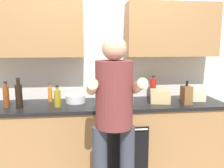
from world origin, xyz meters
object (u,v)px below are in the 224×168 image
person_standing (114,112)px  grocery_bag_bread (160,96)px  bottle_soy (19,95)px  bottle_vinegar (6,96)px  grocery_bag_produce (123,97)px  bottle_juice (50,94)px  mixing_bowl (76,99)px  grocery_bag_rice (198,95)px  bottle_hotsauce (153,89)px  cup_tea (123,96)px  bottle_soda (112,93)px  bottle_oil (57,98)px  knife_block (186,95)px

person_standing → grocery_bag_bread: (0.64, 0.62, -0.01)m
bottle_soy → bottle_vinegar: bottle_soy is taller
grocery_bag_produce → grocery_bag_bread: 0.46m
person_standing → bottle_juice: person_standing is taller
bottle_juice → mixing_bowl: (0.31, -0.09, -0.05)m
grocery_bag_rice → grocery_bag_bread: bearing=-174.1°
bottle_juice → grocery_bag_bread: bottle_juice is taller
grocery_bag_bread → grocery_bag_produce: bearing=-176.9°
bottle_juice → bottle_hotsauce: bottle_hotsauce is taller
grocery_bag_bread → cup_tea: bearing=154.8°
grocery_bag_produce → grocery_bag_rice: bearing=4.5°
cup_tea → bottle_hotsauce: bearing=5.7°
person_standing → bottle_juice: 1.08m
bottle_soy → bottle_soda: bearing=13.0°
bottle_hotsauce → bottle_soda: bottle_hotsauce is taller
bottle_vinegar → grocery_bag_produce: size_ratio=1.53×
bottle_oil → bottle_hotsauce: bearing=13.0°
grocery_bag_rice → bottle_oil: bearing=-177.0°
bottle_juice → mixing_bowl: bearing=-16.6°
bottle_oil → mixing_bowl: bottle_oil is taller
bottle_oil → grocery_bag_bread: bearing=1.9°
person_standing → bottle_hotsauce: size_ratio=5.61×
bottle_oil → grocery_bag_produce: (0.75, 0.01, -0.01)m
bottle_oil → knife_block: bearing=-2.1°
bottle_hotsauce → grocery_bag_bread: size_ratio=1.30×
grocery_bag_bread → bottle_juice: bearing=170.2°
bottle_oil → grocery_bag_rice: 1.71m
mixing_bowl → bottle_vinegar: bearing=-170.0°
bottle_hotsauce → grocery_bag_produce: (-0.44, -0.26, -0.04)m
bottle_soy → knife_block: bottle_soy is taller
bottle_juice → knife_block: size_ratio=0.82×
person_standing → bottle_hotsauce: 1.06m
bottle_vinegar → bottle_hotsauce: bearing=7.6°
bottle_soy → grocery_bag_bread: 1.62m
knife_block → bottle_soda: bearing=161.1°
bottle_soda → grocery_bag_bread: bottle_soda is taller
bottle_oil → grocery_bag_rice: bearing=3.0°
grocery_bag_produce → bottle_soda: bearing=114.7°
bottle_hotsauce → knife_block: bearing=-47.2°
person_standing → bottle_hotsauce: (0.63, 0.85, 0.04)m
grocery_bag_rice → grocery_bag_produce: bearing=-175.5°
mixing_bowl → bottle_soy: bearing=-163.0°
mixing_bowl → grocery_bag_bread: bearing=-7.7°
cup_tea → grocery_bag_bread: grocery_bag_bread is taller
bottle_oil → bottle_vinegar: (-0.56, 0.04, 0.03)m
person_standing → bottle_oil: 0.81m
bottle_juice → bottle_vinegar: bearing=-153.1°
bottle_soy → bottle_juice: bottle_soy is taller
bottle_juice → bottle_hotsauce: (1.31, 0.01, 0.04)m
bottle_soda → grocery_bag_produce: (0.10, -0.22, -0.01)m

